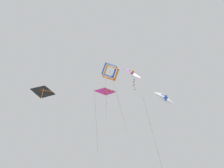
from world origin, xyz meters
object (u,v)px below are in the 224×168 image
kite_delta_low_drifter (132,73)px  kite_diamond_near_left (105,91)px  kite_box_far_centre (110,71)px  kite_delta_upper_right (164,98)px  kite_diamond_near_right (43,92)px

kite_delta_low_drifter → kite_diamond_near_left: kite_delta_low_drifter is taller
kite_box_far_centre → kite_delta_upper_right: bearing=142.7°
kite_diamond_near_left → kite_delta_low_drifter: bearing=156.2°
kite_diamond_near_left → kite_delta_upper_right: bearing=129.8°
kite_delta_upper_right → kite_delta_low_drifter: 8.60m
kite_delta_low_drifter → kite_diamond_near_left: bearing=-30.2°
kite_diamond_near_right → kite_box_far_centre: 9.16m
kite_box_far_centre → kite_diamond_near_left: 2.71m
kite_delta_upper_right → kite_box_far_centre: bearing=-50.9°
kite_delta_upper_right → kite_diamond_near_right: kite_diamond_near_right is taller
kite_delta_upper_right → kite_delta_low_drifter: size_ratio=1.05×
kite_delta_upper_right → kite_box_far_centre: kite_box_far_centre is taller
kite_box_far_centre → kite_diamond_near_left: kite_box_far_centre is taller
kite_box_far_centre → kite_diamond_near_left: size_ratio=0.96×
kite_diamond_near_right → kite_box_far_centre: bearing=172.2°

